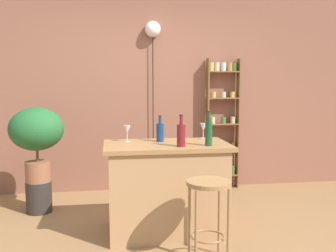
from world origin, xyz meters
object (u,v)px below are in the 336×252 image
at_px(plant_stool, 39,197).
at_px(wine_glass_left, 127,130).
at_px(bottle_soda_blue, 209,133).
at_px(bottle_sauce_amber, 181,135).
at_px(pendant_globe_light, 153,32).
at_px(bottle_vinegar, 160,132).
at_px(potted_plant, 36,134).
at_px(spice_shelf, 223,121).
at_px(wine_glass_center, 203,128).
at_px(bar_stool, 208,201).

xyz_separation_m(plant_stool, wine_glass_left, (1.00, -0.62, 0.83)).
relative_size(bottle_soda_blue, bottle_sauce_amber, 1.10).
bearing_deg(bottle_soda_blue, plant_stool, 150.61).
relative_size(bottle_soda_blue, pendant_globe_light, 0.14).
relative_size(wine_glass_left, pendant_globe_light, 0.07).
bearing_deg(bottle_sauce_amber, bottle_vinegar, 115.34).
xyz_separation_m(potted_plant, bottle_soda_blue, (1.75, -0.98, 0.10)).
height_order(wine_glass_left, pendant_globe_light, pendant_globe_light).
distance_m(spice_shelf, wine_glass_center, 1.36).
height_order(potted_plant, bottle_soda_blue, bottle_soda_blue).
bearing_deg(potted_plant, bottle_soda_blue, -29.39).
bearing_deg(bottle_soda_blue, potted_plant, 150.61).
xyz_separation_m(bottle_sauce_amber, pendant_globe_light, (-0.07, 1.73, 1.16)).
bearing_deg(spice_shelf, plant_stool, -163.48).
bearing_deg(bottle_soda_blue, spice_shelf, 69.29).
xyz_separation_m(bar_stool, bottle_sauce_amber, (-0.14, 0.50, 0.49)).
height_order(spice_shelf, bottle_sauce_amber, spice_shelf).
xyz_separation_m(bottle_sauce_amber, wine_glass_center, (0.33, 0.47, 0.00)).
relative_size(plant_stool, wine_glass_center, 2.20).
height_order(spice_shelf, bottle_vinegar, spice_shelf).
bearing_deg(bottle_sauce_amber, wine_glass_center, 55.44).
xyz_separation_m(bar_stool, wine_glass_center, (0.19, 0.97, 0.49)).
distance_m(bar_stool, bottle_vinegar, 1.00).
distance_m(plant_stool, wine_glass_left, 1.44).
bearing_deg(bottle_vinegar, potted_plant, 153.33).
bearing_deg(plant_stool, wine_glass_left, -31.83).
relative_size(bottle_vinegar, wine_glass_left, 1.61).
bearing_deg(plant_stool, bottle_soda_blue, -29.39).
relative_size(wine_glass_center, pendant_globe_light, 0.07).
xyz_separation_m(spice_shelf, wine_glass_center, (-0.58, -1.23, 0.06)).
xyz_separation_m(plant_stool, bottle_soda_blue, (1.75, -0.98, 0.84)).
xyz_separation_m(bottle_soda_blue, wine_glass_left, (-0.75, 0.36, -0.01)).
bearing_deg(wine_glass_left, pendant_globe_light, 73.18).
bearing_deg(bottle_vinegar, wine_glass_center, 16.70).
bearing_deg(pendant_globe_light, wine_glass_left, -106.82).
bearing_deg(potted_plant, spice_shelf, 16.52).
distance_m(bottle_soda_blue, wine_glass_center, 0.47).
bearing_deg(spice_shelf, bar_stool, -109.21).
distance_m(bottle_soda_blue, bottle_sauce_amber, 0.27).
xyz_separation_m(bar_stool, plant_stool, (-1.62, 1.49, -0.34)).
xyz_separation_m(bottle_vinegar, wine_glass_left, (-0.33, 0.05, 0.02)).
relative_size(spice_shelf, wine_glass_center, 11.10).
distance_m(bar_stool, pendant_globe_light, 2.78).
relative_size(bottle_vinegar, wine_glass_center, 1.61).
distance_m(bottle_sauce_amber, pendant_globe_light, 2.08).
distance_m(bar_stool, bottle_soda_blue, 0.72).
bearing_deg(pendant_globe_light, bottle_sauce_amber, -87.55).
distance_m(plant_stool, wine_glass_center, 2.06).
xyz_separation_m(bottle_soda_blue, bottle_sauce_amber, (-0.26, -0.01, -0.01)).
height_order(bottle_sauce_amber, wine_glass_left, bottle_sauce_amber).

